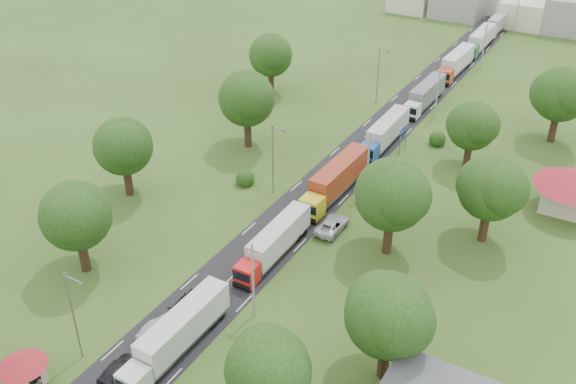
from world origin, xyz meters
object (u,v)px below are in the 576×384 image
Objects in this scene: guard_booth at (23,368)px; truck_0 at (177,334)px; info_sign at (404,134)px; car_lane_front at (117,369)px; car_lane_mid at (157,329)px.

truck_0 reaches higher than guard_booth.
truck_0 is at bearing 48.37° from guard_booth.
car_lane_front is at bearing -96.43° from info_sign.
info_sign is (12.40, 60.00, 0.84)m from guard_booth.
info_sign reaches higher than truck_0.
info_sign reaches higher than guard_booth.
guard_booth is at bearing 36.02° from car_lane_front.
car_lane_front is at bearing 97.16° from car_lane_mid.
car_lane_mid is (5.88, 10.93, -1.45)m from guard_booth.
guard_booth is 1.01× the size of car_lane_mid.
truck_0 is at bearing -121.90° from car_lane_front.
guard_booth is 13.72m from truck_0.
car_lane_front is at bearing 38.89° from guard_booth.
guard_booth is 61.27m from info_sign.
guard_booth is 1.07× the size of info_sign.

